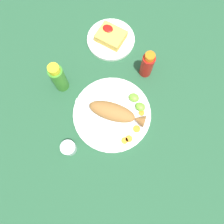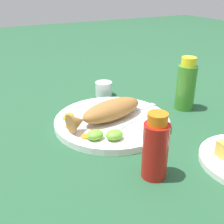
{
  "view_description": "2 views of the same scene",
  "coord_description": "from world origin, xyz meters",
  "px_view_note": "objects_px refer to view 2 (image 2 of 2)",
  "views": [
    {
      "loc": [
        -0.12,
        0.21,
        0.88
      ],
      "look_at": [
        0.0,
        0.0,
        0.04
      ],
      "focal_mm": 35.0,
      "sensor_mm": 36.0,
      "label": 1
    },
    {
      "loc": [
        -0.32,
        -0.62,
        0.37
      ],
      "look_at": [
        0.0,
        0.0,
        0.04
      ],
      "focal_mm": 45.0,
      "sensor_mm": 36.0,
      "label": 2
    }
  ],
  "objects_px": {
    "hot_sauce_bottle_green": "(186,85)",
    "fork_far": "(142,117)",
    "fried_fish": "(108,111)",
    "main_plate": "(112,121)",
    "fork_near": "(134,110)",
    "salt_cup": "(104,90)",
    "hot_sauce_bottle_red": "(155,148)"
  },
  "relations": [
    {
      "from": "fried_fish",
      "to": "hot_sauce_bottle_red",
      "type": "distance_m",
      "value": 0.24
    },
    {
      "from": "hot_sauce_bottle_red",
      "to": "salt_cup",
      "type": "height_order",
      "value": "hot_sauce_bottle_red"
    },
    {
      "from": "hot_sauce_bottle_green",
      "to": "main_plate",
      "type": "bearing_deg",
      "value": 178.52
    },
    {
      "from": "fork_near",
      "to": "hot_sauce_bottle_green",
      "type": "distance_m",
      "value": 0.18
    },
    {
      "from": "fried_fish",
      "to": "fork_far",
      "type": "bearing_deg",
      "value": -29.71
    },
    {
      "from": "hot_sauce_bottle_red",
      "to": "salt_cup",
      "type": "relative_size",
      "value": 2.47
    },
    {
      "from": "main_plate",
      "to": "hot_sauce_bottle_red",
      "type": "xyz_separation_m",
      "value": [
        -0.03,
        -0.24,
        0.06
      ]
    },
    {
      "from": "main_plate",
      "to": "hot_sauce_bottle_green",
      "type": "height_order",
      "value": "hot_sauce_bottle_green"
    },
    {
      "from": "fork_near",
      "to": "salt_cup",
      "type": "distance_m",
      "value": 0.19
    },
    {
      "from": "fork_far",
      "to": "hot_sauce_bottle_green",
      "type": "height_order",
      "value": "hot_sauce_bottle_green"
    },
    {
      "from": "hot_sauce_bottle_red",
      "to": "hot_sauce_bottle_green",
      "type": "relative_size",
      "value": 0.87
    },
    {
      "from": "fried_fish",
      "to": "fork_far",
      "type": "distance_m",
      "value": 0.1
    },
    {
      "from": "fork_near",
      "to": "fried_fish",
      "type": "bearing_deg",
      "value": -177.79
    },
    {
      "from": "fork_near",
      "to": "hot_sauce_bottle_green",
      "type": "height_order",
      "value": "hot_sauce_bottle_green"
    },
    {
      "from": "main_plate",
      "to": "fork_far",
      "type": "bearing_deg",
      "value": -22.12
    },
    {
      "from": "fried_fish",
      "to": "fork_near",
      "type": "bearing_deg",
      "value": -1.78
    },
    {
      "from": "main_plate",
      "to": "hot_sauce_bottle_green",
      "type": "bearing_deg",
      "value": -1.48
    },
    {
      "from": "fried_fish",
      "to": "salt_cup",
      "type": "xyz_separation_m",
      "value": [
        0.09,
        0.21,
        -0.02
      ]
    },
    {
      "from": "hot_sauce_bottle_red",
      "to": "hot_sauce_bottle_green",
      "type": "xyz_separation_m",
      "value": [
        0.28,
        0.23,
        0.01
      ]
    },
    {
      "from": "main_plate",
      "to": "hot_sauce_bottle_red",
      "type": "height_order",
      "value": "hot_sauce_bottle_red"
    },
    {
      "from": "salt_cup",
      "to": "fried_fish",
      "type": "bearing_deg",
      "value": -112.74
    },
    {
      "from": "salt_cup",
      "to": "hot_sauce_bottle_red",
      "type": "bearing_deg",
      "value": -102.98
    },
    {
      "from": "fried_fish",
      "to": "fork_far",
      "type": "relative_size",
      "value": 1.32
    },
    {
      "from": "hot_sauce_bottle_green",
      "to": "fork_far",
      "type": "bearing_deg",
      "value": -171.82
    },
    {
      "from": "hot_sauce_bottle_green",
      "to": "hot_sauce_bottle_red",
      "type": "bearing_deg",
      "value": -139.98
    },
    {
      "from": "main_plate",
      "to": "hot_sauce_bottle_green",
      "type": "relative_size",
      "value": 1.96
    },
    {
      "from": "main_plate",
      "to": "fried_fish",
      "type": "relative_size",
      "value": 1.35
    },
    {
      "from": "fried_fish",
      "to": "hot_sauce_bottle_red",
      "type": "xyz_separation_m",
      "value": [
        -0.02,
        -0.24,
        0.02
      ]
    },
    {
      "from": "fried_fish",
      "to": "hot_sauce_bottle_green",
      "type": "bearing_deg",
      "value": -12.9
    },
    {
      "from": "hot_sauce_bottle_green",
      "to": "salt_cup",
      "type": "distance_m",
      "value": 0.28
    },
    {
      "from": "main_plate",
      "to": "salt_cup",
      "type": "relative_size",
      "value": 5.53
    },
    {
      "from": "fork_near",
      "to": "fork_far",
      "type": "xyz_separation_m",
      "value": [
        -0.0,
        -0.05,
        0.0
      ]
    }
  ]
}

